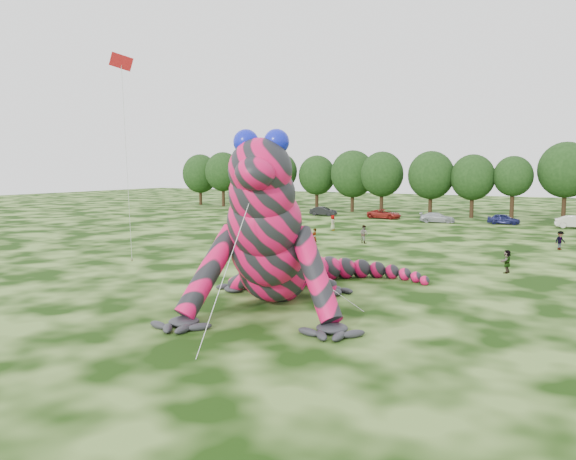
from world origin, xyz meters
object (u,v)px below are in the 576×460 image
(spectator_4, at_px, (333,223))
(spectator_5, at_px, (507,261))
(tree_3, at_px, (280,181))
(tree_9, at_px, (513,188))
(car_0, at_px, (278,208))
(flying_kite, at_px, (122,77))
(car_5, at_px, (576,222))
(tree_1, at_px, (223,179))
(spectator_1, at_px, (364,234))
(tree_8, at_px, (472,186))
(tree_4, at_px, (317,183))
(tree_0, at_px, (200,180))
(inflatable_gecko, at_px, (278,218))
(tree_6, at_px, (382,183))
(car_4, at_px, (504,219))
(car_1, at_px, (323,211))
(tree_5, at_px, (353,181))
(car_3, at_px, (437,218))
(tree_10, at_px, (565,181))
(tree_7, at_px, (431,184))
(car_2, at_px, (384,214))
(tree_2, at_px, (250,180))
(spectator_0, at_px, (314,238))
(spectator_2, at_px, (560,240))

(spectator_4, relative_size, spectator_5, 1.08)
(tree_3, distance_m, tree_9, 36.79)
(car_0, bearing_deg, spectator_4, -139.77)
(flying_kite, relative_size, car_5, 3.38)
(tree_1, xyz_separation_m, spectator_1, (40.99, -33.37, -4.04))
(flying_kite, xyz_separation_m, tree_8, (11.81, 53.89, -8.68))
(tree_4, relative_size, tree_9, 1.04)
(tree_0, bearing_deg, car_0, -22.47)
(inflatable_gecko, relative_size, spectator_5, 11.24)
(tree_6, distance_m, spectator_1, 33.81)
(flying_kite, bearing_deg, car_4, 69.61)
(flying_kite, height_order, tree_0, flying_kite)
(tree_6, height_order, spectator_4, tree_6)
(car_0, distance_m, car_1, 8.01)
(tree_3, xyz_separation_m, tree_6, (18.16, -0.38, 0.03))
(spectator_4, bearing_deg, tree_5, -4.91)
(tree_5, xyz_separation_m, car_4, (24.40, -8.80, -4.23))
(tree_4, distance_m, car_3, 25.86)
(tree_4, relative_size, spectator_5, 5.67)
(tree_9, distance_m, spectator_5, 42.27)
(tree_4, distance_m, tree_10, 37.04)
(tree_4, bearing_deg, inflatable_gecko, -65.00)
(car_1, distance_m, car_4, 25.23)
(tree_10, bearing_deg, tree_5, -179.73)
(inflatable_gecko, distance_m, tree_9, 56.26)
(tree_5, xyz_separation_m, spectator_1, (15.76, -33.75, -4.03))
(tree_7, bearing_deg, tree_5, 172.87)
(tree_3, distance_m, tree_5, 12.67)
(flying_kite, relative_size, tree_0, 1.59)
(flying_kite, height_order, car_2, flying_kite)
(tree_8, height_order, tree_10, tree_10)
(tree_2, relative_size, tree_4, 1.06)
(car_5, relative_size, spectator_0, 2.66)
(spectator_4, bearing_deg, car_0, 22.41)
(inflatable_gecko, height_order, tree_4, tree_4)
(tree_1, relative_size, spectator_5, 6.14)
(spectator_1, height_order, spectator_0, spectator_1)
(spectator_0, bearing_deg, flying_kite, -13.84)
(car_3, distance_m, car_4, 8.08)
(spectator_2, bearing_deg, tree_7, 74.81)
(car_0, height_order, car_5, car_0)
(tree_6, bearing_deg, tree_2, 175.33)
(spectator_5, bearing_deg, tree_9, -162.70)
(car_4, bearing_deg, spectator_4, 133.39)
(tree_0, bearing_deg, tree_5, -1.46)
(tree_7, height_order, spectator_1, tree_7)
(car_2, height_order, spectator_0, spectator_0)
(tree_5, distance_m, tree_10, 30.52)
(tree_2, height_order, car_5, tree_2)
(tree_6, height_order, spectator_1, tree_6)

